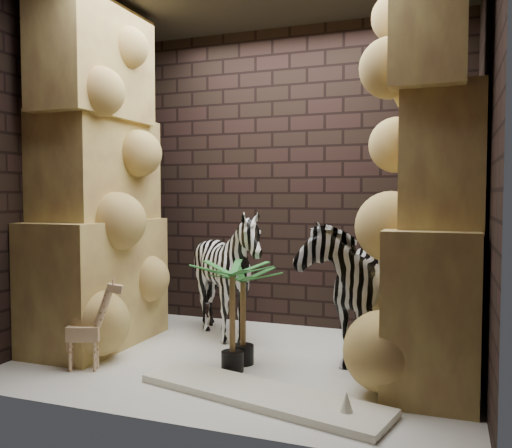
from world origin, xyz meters
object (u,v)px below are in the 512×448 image
at_px(zebra_right, 347,276).
at_px(zebra_left, 228,282).
at_px(palm_back, 232,316).
at_px(palm_front, 243,316).
at_px(surfboard, 260,394).
at_px(giraffe_toy, 83,324).

relative_size(zebra_right, zebra_left, 1.13).
distance_m(zebra_left, palm_back, 0.87).
xyz_separation_m(zebra_right, palm_front, (-0.73, -0.44, -0.29)).
relative_size(palm_front, palm_back, 0.91).
bearing_deg(palm_back, surfboard, -48.94).
distance_m(palm_front, surfboard, 0.80).
height_order(zebra_right, surfboard, zebra_right).
distance_m(zebra_right, zebra_left, 1.13).
bearing_deg(palm_front, surfboard, -59.57).
bearing_deg(giraffe_toy, zebra_right, 8.07).
relative_size(palm_front, surfboard, 0.44).
xyz_separation_m(zebra_right, surfboard, (-0.37, -1.06, -0.65)).
relative_size(zebra_right, palm_front, 1.77).
height_order(giraffe_toy, palm_front, palm_front).
height_order(zebra_right, giraffe_toy, zebra_right).
relative_size(giraffe_toy, palm_back, 0.85).
relative_size(zebra_left, giraffe_toy, 1.67).
xyz_separation_m(zebra_right, zebra_left, (-1.11, 0.15, -0.13)).
relative_size(giraffe_toy, surfboard, 0.41).
bearing_deg(zebra_right, palm_front, -151.75).
height_order(zebra_right, palm_back, zebra_right).
height_order(giraffe_toy, surfboard, giraffe_toy).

